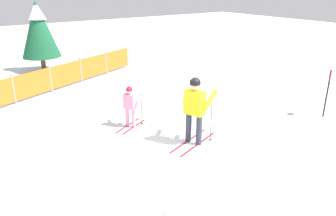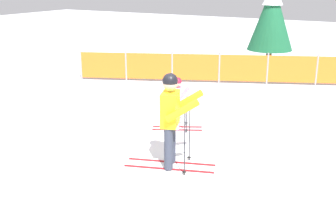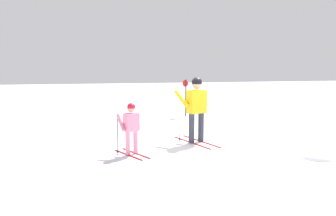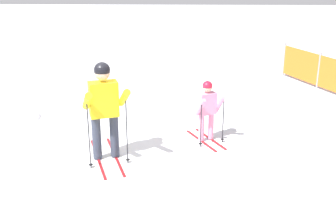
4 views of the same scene
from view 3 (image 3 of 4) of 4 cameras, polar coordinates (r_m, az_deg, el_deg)
The scene contains 5 objects.
ground_plane at distance 8.93m, azimuth 5.87°, elevation -6.37°, with size 60.00×60.00×0.00m, color white.
skier_adult at distance 9.02m, azimuth 4.89°, elevation 0.78°, with size 1.73×1.00×1.81m.
skier_child at distance 7.84m, azimuth -6.45°, elevation -2.87°, with size 1.16×0.78×1.25m.
trail_marker at distance 13.62m, azimuth 3.10°, elevation 2.49°, with size 0.24×0.19×1.54m.
snow_mound at distance 8.48m, azimuth 24.16°, elevation -7.75°, with size 0.93×0.79×0.37m, color white.
Camera 3 is at (-8.23, 2.73, 2.14)m, focal length 35.00 mm.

